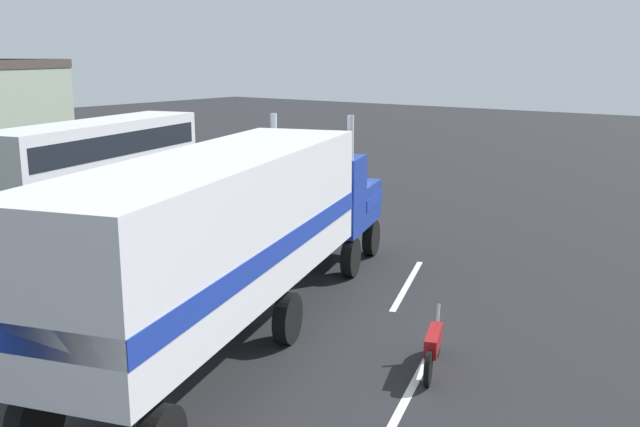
{
  "coord_description": "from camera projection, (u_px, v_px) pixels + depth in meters",
  "views": [
    {
      "loc": [
        -16.63,
        -12.63,
        6.1
      ],
      "look_at": [
        -0.54,
        -0.62,
        1.6
      ],
      "focal_mm": 40.17,
      "sensor_mm": 36.0,
      "label": 1
    }
  ],
  "objects": [
    {
      "name": "ground_plane",
      "position": [
        314.0,
        259.0,
        21.71
      ],
      "size": [
        120.0,
        120.0,
        0.0
      ],
      "primitive_type": "plane",
      "color": "#232326"
    },
    {
      "name": "lane_stripe_near",
      "position": [
        408.0,
        284.0,
        19.32
      ],
      "size": [
        4.18,
        1.67,
        0.01
      ],
      "primitive_type": "cube",
      "rotation": [
        0.0,
        0.0,
        0.35
      ],
      "color": "silver",
      "rests_on": "ground_plane"
    },
    {
      "name": "lane_stripe_mid",
      "position": [
        416.0,
        380.0,
        13.64
      ],
      "size": [
        4.26,
        1.42,
        0.01
      ],
      "primitive_type": "cube",
      "rotation": [
        0.0,
        0.0,
        0.29
      ],
      "color": "silver",
      "rests_on": "ground_plane"
    },
    {
      "name": "semi_truck",
      "position": [
        240.0,
        224.0,
        15.35
      ],
      "size": [
        14.2,
        6.92,
        4.5
      ],
      "color": "#193399",
      "rests_on": "ground_plane"
    },
    {
      "name": "person_bystander",
      "position": [
        148.0,
        272.0,
        17.41
      ],
      "size": [
        0.42,
        0.48,
        1.63
      ],
      "color": "#2D3347",
      "rests_on": "ground_plane"
    },
    {
      "name": "parked_bus",
      "position": [
        98.0,
        154.0,
        29.37
      ],
      "size": [
        11.28,
        5.32,
        3.4
      ],
      "color": "silver",
      "rests_on": "ground_plane"
    },
    {
      "name": "motorcycle",
      "position": [
        433.0,
        346.0,
        14.05
      ],
      "size": [
        2.01,
        0.85,
        1.12
      ],
      "color": "black",
      "rests_on": "ground_plane"
    }
  ]
}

